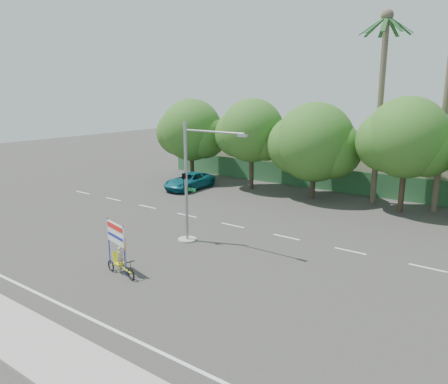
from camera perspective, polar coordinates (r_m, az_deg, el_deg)
The scene contains 12 objects.
ground at distance 21.92m, azimuth -6.77°, elevation -10.37°, with size 120.00×120.00×0.00m, color #33302D.
sidewalk_near at distance 17.81m, azimuth -24.23°, elevation -17.20°, with size 50.00×2.40×0.12m, color gray.
fence at distance 39.41m, azimuth 14.98°, elevation 1.41°, with size 38.00×0.08×2.00m, color #336B3D.
building_left at distance 47.55m, azimuth 5.80°, elevation 4.96°, with size 12.00×8.00×4.00m, color beige.
tree_far_left at distance 43.08m, azimuth -4.32°, elevation 7.85°, with size 7.14×6.00×7.96m.
tree_left at distance 38.88m, azimuth 3.62°, elevation 7.73°, with size 6.66×5.60×8.07m.
tree_center at distance 36.08m, azimuth 11.68°, elevation 6.12°, with size 7.62×6.40×7.85m.
tree_right at distance 33.71m, azimuth 22.66°, elevation 6.22°, with size 6.90×5.80×8.36m.
palm_short at distance 35.62m, azimuth 19.88°, elevation 12.63°, with size 3.73×3.79×14.45m.
traffic_signal at distance 25.22m, azimuth -4.45°, elevation -0.18°, with size 4.72×1.10×7.00m.
trike_billboard at distance 22.01m, azimuth -13.56°, elevation -7.66°, with size 2.56×0.97×2.58m.
pickup_truck at distance 39.49m, azimuth -4.56°, elevation 1.45°, with size 2.43×5.28×1.47m, color #0F5E6D.
Camera 1 is at (13.86, -14.58, 8.72)m, focal length 35.00 mm.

